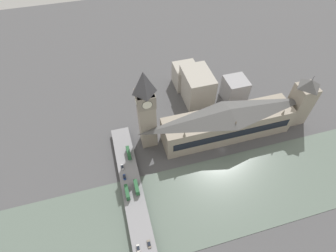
{
  "coord_description": "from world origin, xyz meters",
  "views": [
    {
      "loc": [
        -103.77,
        73.77,
        169.57
      ],
      "look_at": [
        18.31,
        39.53,
        21.12
      ],
      "focal_mm": 28.0,
      "sensor_mm": 36.0,
      "label": 1
    }
  ],
  "objects_px": {
    "parliament_hall": "(228,123)",
    "clock_tower": "(146,109)",
    "car_northbound_lead": "(138,248)",
    "car_southbound_lead": "(124,177)",
    "victoria_tower": "(301,101)",
    "double_decker_bus_rear": "(127,192)",
    "road_bridge": "(138,216)",
    "double_decker_bus_mid": "(129,153)",
    "car_northbound_tail": "(122,167)",
    "double_decker_bus_lead": "(137,187)",
    "car_northbound_mid": "(149,244)"
  },
  "relations": [
    {
      "from": "parliament_hall",
      "to": "victoria_tower",
      "type": "relative_size",
      "value": 2.19
    },
    {
      "from": "clock_tower",
      "to": "car_northbound_tail",
      "type": "xyz_separation_m",
      "value": [
        -22.09,
        24.54,
        -31.41
      ]
    },
    {
      "from": "victoria_tower",
      "to": "double_decker_bus_rear",
      "type": "height_order",
      "value": "victoria_tower"
    },
    {
      "from": "victoria_tower",
      "to": "car_northbound_mid",
      "type": "xyz_separation_m",
      "value": [
        -69.11,
        143.0,
        -16.1
      ]
    },
    {
      "from": "parliament_hall",
      "to": "car_northbound_lead",
      "type": "xyz_separation_m",
      "value": [
        -69.62,
        86.44,
        -9.16
      ]
    },
    {
      "from": "car_northbound_tail",
      "to": "victoria_tower",
      "type": "bearing_deg",
      "value": -85.41
    },
    {
      "from": "double_decker_bus_rear",
      "to": "car_northbound_tail",
      "type": "relative_size",
      "value": 2.18
    },
    {
      "from": "double_decker_bus_mid",
      "to": "road_bridge",
      "type": "bearing_deg",
      "value": 176.53
    },
    {
      "from": "double_decker_bus_mid",
      "to": "car_northbound_mid",
      "type": "height_order",
      "value": "double_decker_bus_mid"
    },
    {
      "from": "double_decker_bus_rear",
      "to": "car_southbound_lead",
      "type": "bearing_deg",
      "value": -0.49
    },
    {
      "from": "car_northbound_tail",
      "to": "car_southbound_lead",
      "type": "distance_m",
      "value": 8.63
    },
    {
      "from": "double_decker_bus_mid",
      "to": "car_northbound_lead",
      "type": "height_order",
      "value": "double_decker_bus_mid"
    },
    {
      "from": "parliament_hall",
      "to": "clock_tower",
      "type": "relative_size",
      "value": 1.49
    },
    {
      "from": "clock_tower",
      "to": "road_bridge",
      "type": "xyz_separation_m",
      "value": [
        -59.83,
        21.0,
        -33.05
      ]
    },
    {
      "from": "double_decker_bus_mid",
      "to": "victoria_tower",
      "type": "bearing_deg",
      "value": -89.04
    },
    {
      "from": "double_decker_bus_lead",
      "to": "car_northbound_lead",
      "type": "relative_size",
      "value": 2.41
    },
    {
      "from": "road_bridge",
      "to": "car_southbound_lead",
      "type": "relative_size",
      "value": 33.39
    },
    {
      "from": "double_decker_bus_rear",
      "to": "car_northbound_lead",
      "type": "distance_m",
      "value": 36.13
    },
    {
      "from": "road_bridge",
      "to": "double_decker_bus_rear",
      "type": "xyz_separation_m",
      "value": [
        16.14,
        3.64,
        3.68
      ]
    },
    {
      "from": "double_decker_bus_mid",
      "to": "car_southbound_lead",
      "type": "xyz_separation_m",
      "value": [
        -18.25,
        6.4,
        -2.01
      ]
    },
    {
      "from": "parliament_hall",
      "to": "double_decker_bus_rear",
      "type": "bearing_deg",
      "value": 111.19
    },
    {
      "from": "double_decker_bus_rear",
      "to": "car_northbound_mid",
      "type": "bearing_deg",
      "value": -169.19
    },
    {
      "from": "victoria_tower",
      "to": "road_bridge",
      "type": "height_order",
      "value": "victoria_tower"
    },
    {
      "from": "road_bridge",
      "to": "car_northbound_mid",
      "type": "bearing_deg",
      "value": -170.78
    },
    {
      "from": "road_bridge",
      "to": "car_northbound_lead",
      "type": "xyz_separation_m",
      "value": [
        -19.93,
        3.55,
        1.62
      ]
    },
    {
      "from": "parliament_hall",
      "to": "car_northbound_lead",
      "type": "distance_m",
      "value": 111.37
    },
    {
      "from": "double_decker_bus_mid",
      "to": "car_southbound_lead",
      "type": "bearing_deg",
      "value": 160.68
    },
    {
      "from": "road_bridge",
      "to": "car_northbound_tail",
      "type": "xyz_separation_m",
      "value": [
        37.74,
        3.55,
        1.63
      ]
    },
    {
      "from": "double_decker_bus_lead",
      "to": "car_northbound_lead",
      "type": "xyz_separation_m",
      "value": [
        -37.97,
        6.69,
        -2.11
      ]
    },
    {
      "from": "clock_tower",
      "to": "car_northbound_lead",
      "type": "xyz_separation_m",
      "value": [
        -79.76,
        24.54,
        -31.43
      ]
    },
    {
      "from": "clock_tower",
      "to": "double_decker_bus_mid",
      "type": "height_order",
      "value": "clock_tower"
    },
    {
      "from": "road_bridge",
      "to": "car_northbound_mid",
      "type": "xyz_separation_m",
      "value": [
        -19.36,
        -3.14,
        1.58
      ]
    },
    {
      "from": "car_southbound_lead",
      "to": "parliament_hall",
      "type": "bearing_deg",
      "value": -76.6
    },
    {
      "from": "clock_tower",
      "to": "victoria_tower",
      "type": "xyz_separation_m",
      "value": [
        -10.08,
        -125.14,
        -15.37
      ]
    },
    {
      "from": "clock_tower",
      "to": "parliament_hall",
      "type": "bearing_deg",
      "value": -99.3
    },
    {
      "from": "double_decker_bus_mid",
      "to": "car_southbound_lead",
      "type": "relative_size",
      "value": 2.33
    },
    {
      "from": "double_decker_bus_lead",
      "to": "clock_tower",
      "type": "bearing_deg",
      "value": -23.13
    },
    {
      "from": "car_northbound_lead",
      "to": "car_southbound_lead",
      "type": "bearing_deg",
      "value": -0.02
    },
    {
      "from": "double_decker_bus_lead",
      "to": "car_northbound_lead",
      "type": "bearing_deg",
      "value": 170.01
    },
    {
      "from": "road_bridge",
      "to": "car_northbound_tail",
      "type": "distance_m",
      "value": 37.94
    },
    {
      "from": "road_bridge",
      "to": "double_decker_bus_lead",
      "type": "bearing_deg",
      "value": -9.89
    },
    {
      "from": "clock_tower",
      "to": "road_bridge",
      "type": "height_order",
      "value": "clock_tower"
    },
    {
      "from": "parliament_hall",
      "to": "road_bridge",
      "type": "distance_m",
      "value": 97.25
    },
    {
      "from": "clock_tower",
      "to": "double_decker_bus_lead",
      "type": "relative_size",
      "value": 6.71
    },
    {
      "from": "victoria_tower",
      "to": "car_northbound_lead",
      "type": "relative_size",
      "value": 11.01
    },
    {
      "from": "double_decker_bus_rear",
      "to": "car_northbound_lead",
      "type": "xyz_separation_m",
      "value": [
        -36.07,
        -0.09,
        -2.06
      ]
    },
    {
      "from": "victoria_tower",
      "to": "road_bridge",
      "type": "xyz_separation_m",
      "value": [
        -49.75,
        146.14,
        -17.68
      ]
    },
    {
      "from": "parliament_hall",
      "to": "double_decker_bus_lead",
      "type": "distance_m",
      "value": 86.09
    },
    {
      "from": "double_decker_bus_lead",
      "to": "car_northbound_mid",
      "type": "distance_m",
      "value": 37.47
    },
    {
      "from": "clock_tower",
      "to": "double_decker_bus_mid",
      "type": "xyz_separation_m",
      "value": [
        -12.47,
        18.13,
        -29.38
      ]
    }
  ]
}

